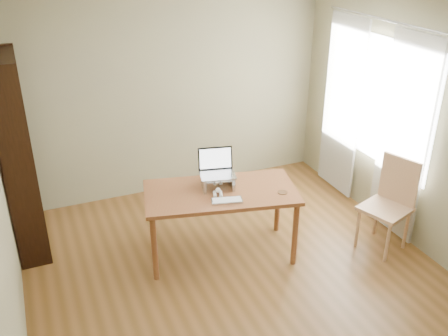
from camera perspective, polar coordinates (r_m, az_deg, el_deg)
room at (r=4.31m, az=3.05°, el=0.41°), size 4.04×4.54×2.64m
bookshelf at (r=5.46m, az=-22.46°, el=1.16°), size 0.30×0.90×2.10m
curtains at (r=5.94m, az=16.37°, el=5.34°), size 0.03×1.90×2.25m
desk at (r=5.08m, az=-0.38°, el=-3.49°), size 1.66×1.08×0.75m
laptop_stand at (r=5.06m, az=-0.73°, el=-1.40°), size 0.32×0.25×0.13m
laptop at (r=5.06m, az=-1.01°, el=0.02°), size 0.40×0.37×0.25m
keyboard at (r=4.84m, az=0.34°, el=-3.73°), size 0.32×0.20×0.02m
coaster at (r=5.04m, az=6.71°, el=-2.77°), size 0.10×0.10×0.01m
cat at (r=5.09m, az=-1.04°, el=-1.41°), size 0.26×0.49×0.17m
chair at (r=5.53m, az=18.66°, el=-3.67°), size 0.57×0.57×1.01m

